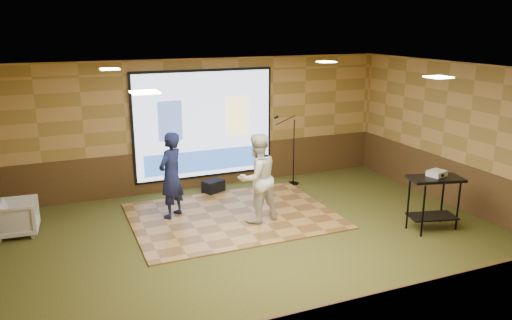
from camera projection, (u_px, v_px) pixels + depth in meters
name	position (u px, v px, depth m)	size (l,w,h in m)	color
ground	(264.00, 243.00, 8.80)	(9.00, 9.00, 0.00)	#2E3D1C
room_shell	(264.00, 127.00, 8.25)	(9.04, 7.04, 3.02)	tan
wainscot_back	(205.00, 167.00, 11.77)	(9.00, 0.04, 0.95)	#463517
wainscot_right	(462.00, 187.00, 10.35)	(0.04, 7.00, 0.95)	#463517
projector_screen	(204.00, 126.00, 11.47)	(3.32, 0.06, 2.52)	black
downlight_nw	(110.00, 69.00, 8.79)	(0.32, 0.32, 0.02)	#FFE9BF
downlight_ne	(326.00, 62.00, 10.43)	(0.32, 0.32, 0.02)	#FFE9BF
downlight_sw	(145.00, 92.00, 5.86)	(0.32, 0.32, 0.02)	#FFE9BF
downlight_se	(438.00, 77.00, 7.50)	(0.32, 0.32, 0.02)	#FFE9BF
dance_floor	(233.00, 216.00, 10.02)	(3.96, 3.02, 0.03)	#AB7A3E
player_left	(171.00, 175.00, 9.74)	(0.62, 0.41, 1.71)	#161C45
player_right	(257.00, 178.00, 9.52)	(0.84, 0.66, 1.74)	silver
av_table	(434.00, 192.00, 9.23)	(0.97, 0.51, 1.02)	black
projector	(437.00, 173.00, 9.21)	(0.31, 0.26, 0.10)	silver
mic_stand	(291.00, 164.00, 11.92)	(0.67, 0.27, 1.70)	black
banquet_chair	(17.00, 218.00, 9.09)	(0.70, 0.72, 0.66)	gray
duffel_bag	(213.00, 187.00, 11.40)	(0.46, 0.31, 0.29)	black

